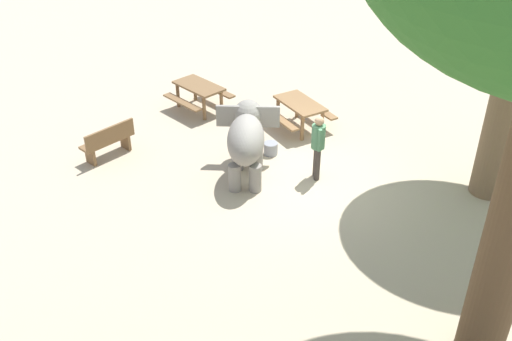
{
  "coord_description": "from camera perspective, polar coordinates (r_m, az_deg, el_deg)",
  "views": [
    {
      "loc": [
        -4.66,
        10.71,
        7.54
      ],
      "look_at": [
        0.64,
        1.34,
        0.8
      ],
      "focal_mm": 40.88,
      "sensor_mm": 36.0,
      "label": 1
    }
  ],
  "objects": [
    {
      "name": "picnic_table_near",
      "position": [
        16.98,
        -5.6,
        7.74
      ],
      "size": [
        1.86,
        1.85,
        0.78
      ],
      "rotation": [
        0.0,
        0.0,
        2.85
      ],
      "color": "brown",
      "rests_on": "ground_plane"
    },
    {
      "name": "ground_plane",
      "position": [
        13.9,
        5.03,
        -0.93
      ],
      "size": [
        60.0,
        60.0,
        0.0
      ],
      "primitive_type": "plane",
      "color": "#BAA88C"
    },
    {
      "name": "wooden_bench",
      "position": [
        14.99,
        -14.24,
        2.86
      ],
      "size": [
        0.71,
        1.45,
        0.88
      ],
      "rotation": [
        0.0,
        0.0,
        4.48
      ],
      "color": "brown",
      "rests_on": "ground_plane"
    },
    {
      "name": "person_handler",
      "position": [
        13.54,
        6.09,
        2.72
      ],
      "size": [
        0.32,
        0.44,
        1.62
      ],
      "rotation": [
        0.0,
        0.0,
        0.57
      ],
      "color": "#3F3833",
      "rests_on": "ground_plane"
    },
    {
      "name": "picnic_table_far",
      "position": [
        15.9,
        4.32,
        6.04
      ],
      "size": [
        2.04,
        2.03,
        0.78
      ],
      "rotation": [
        0.0,
        0.0,
        2.62
      ],
      "color": "olive",
      "rests_on": "ground_plane"
    },
    {
      "name": "feed_bucket",
      "position": [
        14.81,
        1.45,
        2.17
      ],
      "size": [
        0.36,
        0.36,
        0.32
      ],
      "primitive_type": "cylinder",
      "color": "gray",
      "rests_on": "ground_plane"
    },
    {
      "name": "elephant",
      "position": [
        13.56,
        -0.94,
        3.28
      ],
      "size": [
        1.89,
        2.23,
        1.58
      ],
      "rotation": [
        0.0,
        0.0,
        5.19
      ],
      "color": "gray",
      "rests_on": "ground_plane"
    }
  ]
}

